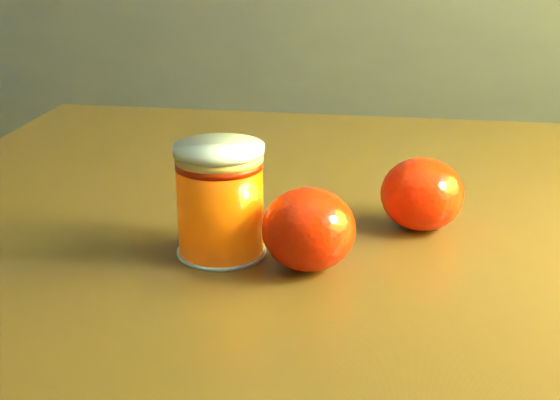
# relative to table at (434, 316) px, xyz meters

# --- Properties ---
(kitchen_counter) EXTENTS (3.15, 0.60, 0.90)m
(kitchen_counter) POSITION_rel_table_xyz_m (-0.76, 1.40, -0.23)
(kitchen_counter) COLOR #4A494E
(kitchen_counter) RESTS_ON ground
(table) EXTENTS (1.04, 0.74, 0.78)m
(table) POSITION_rel_table_xyz_m (0.00, 0.00, 0.00)
(table) COLOR brown
(table) RESTS_ON ground
(juice_glass) EXTENTS (0.07, 0.07, 0.09)m
(juice_glass) POSITION_rel_table_xyz_m (-0.18, -0.10, 0.14)
(juice_glass) COLOR #F05204
(juice_glass) RESTS_ON table
(orange_front) EXTENTS (0.09, 0.09, 0.06)m
(orange_front) POSITION_rel_table_xyz_m (-0.11, -0.12, 0.13)
(orange_front) COLOR #F32304
(orange_front) RESTS_ON table
(orange_back) EXTENTS (0.08, 0.08, 0.06)m
(orange_back) POSITION_rel_table_xyz_m (-0.02, -0.03, 0.13)
(orange_back) COLOR #F32304
(orange_back) RESTS_ON table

